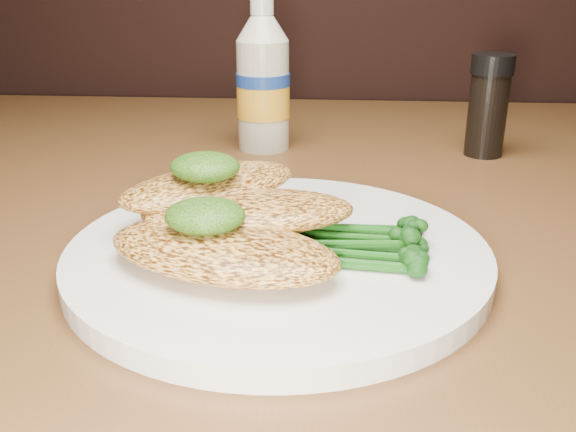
{
  "coord_description": "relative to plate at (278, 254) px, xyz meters",
  "views": [
    {
      "loc": [
        -0.04,
        0.44,
        0.95
      ],
      "look_at": [
        -0.07,
        0.84,
        0.79
      ],
      "focal_mm": 39.14,
      "sensor_mm": 36.0,
      "label": 1
    }
  ],
  "objects": [
    {
      "name": "plate",
      "position": [
        0.0,
        0.0,
        0.0
      ],
      "size": [
        0.3,
        0.3,
        0.02
      ],
      "primitive_type": "cylinder",
      "color": "white",
      "rests_on": "dining_table"
    },
    {
      "name": "chicken_front",
      "position": [
        -0.03,
        -0.04,
        0.02
      ],
      "size": [
        0.18,
        0.13,
        0.03
      ],
      "primitive_type": "ellipsoid",
      "rotation": [
        0.0,
        0.0,
        -0.3
      ],
      "color": "#F6AD4E",
      "rests_on": "plate"
    },
    {
      "name": "chicken_mid",
      "position": [
        -0.02,
        0.01,
        0.03
      ],
      "size": [
        0.16,
        0.1,
        0.02
      ],
      "primitive_type": "ellipsoid",
      "rotation": [
        0.0,
        0.0,
        0.16
      ],
      "color": "#F6AD4E",
      "rests_on": "plate"
    },
    {
      "name": "chicken_back",
      "position": [
        -0.06,
        0.04,
        0.04
      ],
      "size": [
        0.16,
        0.15,
        0.02
      ],
      "primitive_type": "ellipsoid",
      "rotation": [
        0.0,
        0.0,
        0.72
      ],
      "color": "#F6AD4E",
      "rests_on": "plate"
    },
    {
      "name": "pesto_front",
      "position": [
        -0.05,
        -0.03,
        0.04
      ],
      "size": [
        0.06,
        0.06,
        0.02
      ],
      "primitive_type": "ellipsoid",
      "rotation": [
        0.0,
        0.0,
        -0.18
      ],
      "color": "black",
      "rests_on": "chicken_front"
    },
    {
      "name": "pesto_back",
      "position": [
        -0.06,
        0.03,
        0.05
      ],
      "size": [
        0.07,
        0.06,
        0.02
      ],
      "primitive_type": "ellipsoid",
      "rotation": [
        0.0,
        0.0,
        -0.37
      ],
      "color": "black",
      "rests_on": "chicken_back"
    },
    {
      "name": "broccolini_bundle",
      "position": [
        0.04,
        -0.01,
        0.02
      ],
      "size": [
        0.17,
        0.15,
        0.02
      ],
      "primitive_type": null,
      "rotation": [
        0.0,
        0.0,
        0.3
      ],
      "color": "#165312",
      "rests_on": "plate"
    },
    {
      "name": "mayo_bottle",
      "position": [
        -0.04,
        0.31,
        0.08
      ],
      "size": [
        0.08,
        0.08,
        0.17
      ],
      "primitive_type": null,
      "rotation": [
        0.0,
        0.0,
        -0.4
      ],
      "color": "beige",
      "rests_on": "dining_table"
    },
    {
      "name": "pepper_grinder",
      "position": [
        0.21,
        0.3,
        0.05
      ],
      "size": [
        0.05,
        0.05,
        0.11
      ],
      "primitive_type": null,
      "rotation": [
        0.0,
        0.0,
        -0.01
      ],
      "color": "black",
      "rests_on": "dining_table"
    }
  ]
}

